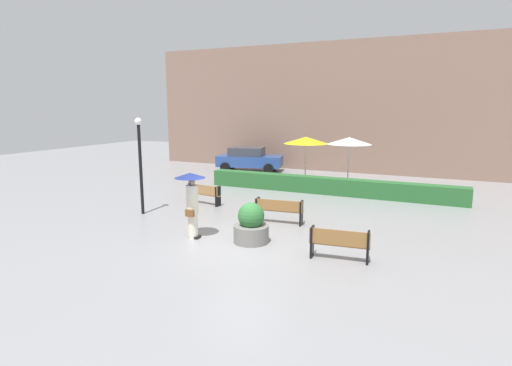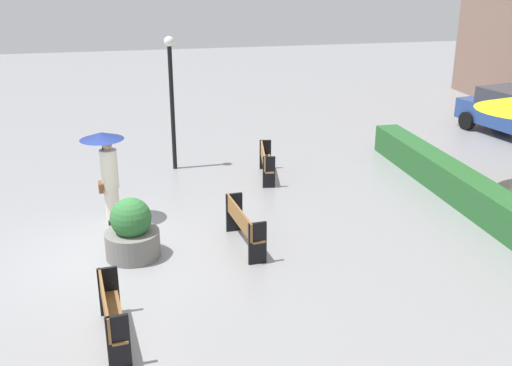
# 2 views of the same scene
# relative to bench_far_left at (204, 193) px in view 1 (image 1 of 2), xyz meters

# --- Properties ---
(ground_plane) EXTENTS (60.00, 60.00, 0.00)m
(ground_plane) POSITION_rel_bench_far_left_xyz_m (3.81, -4.07, -0.51)
(ground_plane) COLOR gray
(bench_far_left) EXTENTS (1.67, 0.59, 0.86)m
(bench_far_left) POSITION_rel_bench_far_left_xyz_m (0.00, 0.00, 0.00)
(bench_far_left) COLOR #9E7242
(bench_far_left) RESTS_ON ground
(bench_near_right) EXTENTS (1.65, 0.50, 0.89)m
(bench_near_right) POSITION_rel_bench_far_left_xyz_m (6.86, -4.10, 0.01)
(bench_near_right) COLOR olive
(bench_near_right) RESTS_ON ground
(bench_mid_center) EXTENTS (1.78, 0.54, 0.89)m
(bench_mid_center) POSITION_rel_bench_far_left_xyz_m (4.05, -1.43, 0.02)
(bench_mid_center) COLOR olive
(bench_mid_center) RESTS_ON ground
(pedestrian_with_umbrella) EXTENTS (0.97, 0.97, 2.14)m
(pedestrian_with_umbrella) POSITION_rel_bench_far_left_xyz_m (2.15, -4.15, 0.86)
(pedestrian_with_umbrella) COLOR silver
(pedestrian_with_umbrella) RESTS_ON ground
(planter_pot) EXTENTS (1.10, 1.10, 1.26)m
(planter_pot) POSITION_rel_bench_far_left_xyz_m (4.01, -3.70, 0.03)
(planter_pot) COLOR slate
(planter_pot) RESTS_ON ground
(lamp_post) EXTENTS (0.28, 0.28, 3.75)m
(lamp_post) POSITION_rel_bench_far_left_xyz_m (-1.34, -2.38, 1.80)
(lamp_post) COLOR black
(lamp_post) RESTS_ON ground
(patio_umbrella_yellow) EXTENTS (2.32, 2.32, 2.62)m
(patio_umbrella_yellow) POSITION_rel_bench_far_left_xyz_m (2.74, 5.77, 1.93)
(patio_umbrella_yellow) COLOR silver
(patio_umbrella_yellow) RESTS_ON ground
(patio_umbrella_white) EXTENTS (2.21, 2.21, 2.67)m
(patio_umbrella_white) POSITION_rel_bench_far_left_xyz_m (4.99, 5.78, 1.98)
(patio_umbrella_white) COLOR silver
(patio_umbrella_white) RESTS_ON ground
(hedge_strip) EXTENTS (12.37, 0.70, 0.80)m
(hedge_strip) POSITION_rel_bench_far_left_xyz_m (4.37, 4.33, -0.11)
(hedge_strip) COLOR #28602D
(hedge_strip) RESTS_ON ground
(building_facade) EXTENTS (28.00, 1.20, 8.26)m
(building_facade) POSITION_rel_bench_far_left_xyz_m (3.81, 11.93, 3.62)
(building_facade) COLOR #846656
(building_facade) RESTS_ON ground
(parked_car) EXTENTS (4.47, 2.66, 1.57)m
(parked_car) POSITION_rel_bench_far_left_xyz_m (-2.25, 9.27, 0.30)
(parked_car) COLOR #28478C
(parked_car) RESTS_ON ground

